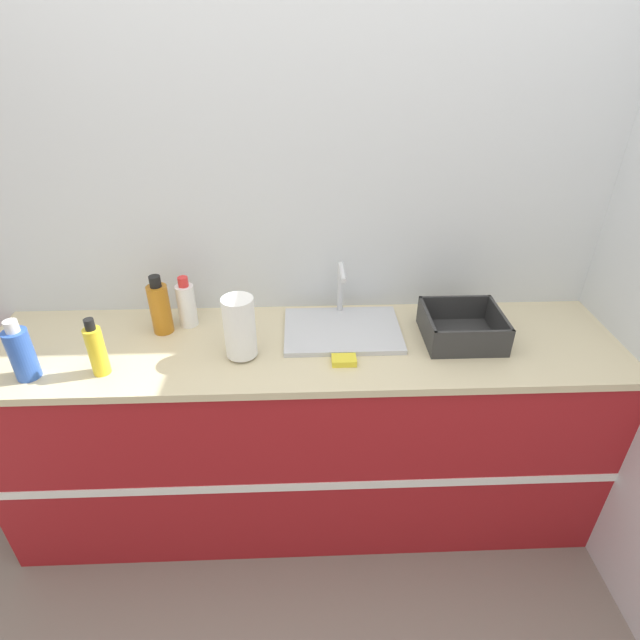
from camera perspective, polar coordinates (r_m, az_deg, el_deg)
ground_plane at (r=2.41m, az=-1.36°, el=-25.42°), size 12.00×12.00×0.00m
wall_back at (r=2.06m, az=-2.12°, el=10.95°), size 4.87×0.06×2.60m
counter_cabinet at (r=2.24m, az=-1.64°, el=-12.56°), size 2.49×0.60×0.93m
sink at (r=2.00m, az=2.53°, el=-0.85°), size 0.46×0.34×0.24m
paper_towel_roll at (r=1.83m, az=-9.20°, el=-0.86°), size 0.12×0.12×0.24m
dish_rack at (r=2.03m, az=15.85°, el=-1.04°), size 0.30×0.28×0.12m
bottle_yellow at (r=1.90m, az=-24.21°, el=-3.12°), size 0.06×0.06×0.22m
bottle_blue at (r=2.00m, az=-30.99°, el=-3.24°), size 0.08×0.08×0.23m
bottle_white_spray at (r=2.08m, az=-15.04°, el=1.76°), size 0.07×0.07×0.22m
bottle_amber at (r=2.06m, az=-17.85°, el=1.36°), size 0.08×0.08×0.25m
sponge at (r=1.83m, az=2.73°, el=-4.62°), size 0.09×0.06×0.02m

